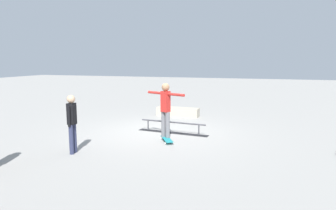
{
  "coord_description": "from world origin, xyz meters",
  "views": [
    {
      "loc": [
        -3.17,
        9.09,
        2.38
      ],
      "look_at": [
        -0.44,
        0.44,
        1.0
      ],
      "focal_mm": 31.89,
      "sensor_mm": 36.0,
      "label": 1
    }
  ],
  "objects_px": {
    "grind_rail": "(173,128)",
    "bystander_black_shirt": "(72,121)",
    "skate_ledge": "(178,112)",
    "skateboard_main": "(167,139)",
    "skater_main": "(166,107)"
  },
  "relations": [
    {
      "from": "skate_ledge",
      "to": "bystander_black_shirt",
      "type": "bearing_deg",
      "value": 78.29
    },
    {
      "from": "skater_main",
      "to": "bystander_black_shirt",
      "type": "relative_size",
      "value": 1.13
    },
    {
      "from": "grind_rail",
      "to": "skater_main",
      "type": "bearing_deg",
      "value": 98.85
    },
    {
      "from": "skate_ledge",
      "to": "skater_main",
      "type": "height_order",
      "value": "skater_main"
    },
    {
      "from": "grind_rail",
      "to": "bystander_black_shirt",
      "type": "xyz_separation_m",
      "value": [
        1.82,
        2.83,
        0.69
      ]
    },
    {
      "from": "grind_rail",
      "to": "skater_main",
      "type": "xyz_separation_m",
      "value": [
        -0.05,
        0.9,
        0.83
      ]
    },
    {
      "from": "skate_ledge",
      "to": "skateboard_main",
      "type": "bearing_deg",
      "value": 101.04
    },
    {
      "from": "skate_ledge",
      "to": "skater_main",
      "type": "xyz_separation_m",
      "value": [
        -0.68,
        3.79,
        0.81
      ]
    },
    {
      "from": "skater_main",
      "to": "grind_rail",
      "type": "bearing_deg",
      "value": 116.17
    },
    {
      "from": "grind_rail",
      "to": "bystander_black_shirt",
      "type": "relative_size",
      "value": 1.6
    },
    {
      "from": "skate_ledge",
      "to": "skater_main",
      "type": "relative_size",
      "value": 1.06
    },
    {
      "from": "grind_rail",
      "to": "skateboard_main",
      "type": "height_order",
      "value": "grind_rail"
    },
    {
      "from": "grind_rail",
      "to": "bystander_black_shirt",
      "type": "bearing_deg",
      "value": 62.96
    },
    {
      "from": "skater_main",
      "to": "bystander_black_shirt",
      "type": "xyz_separation_m",
      "value": [
        1.87,
        1.93,
        -0.14
      ]
    },
    {
      "from": "skater_main",
      "to": "skateboard_main",
      "type": "bearing_deg",
      "value": -38.34
    }
  ]
}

